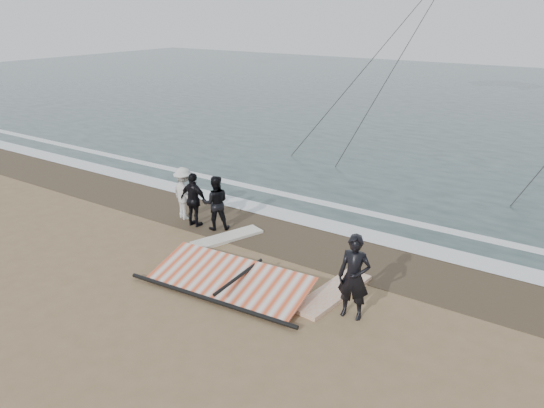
{
  "coord_description": "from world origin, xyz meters",
  "views": [
    {
      "loc": [
        6.64,
        -7.82,
        6.48
      ],
      "look_at": [
        -0.73,
        3.0,
        1.6
      ],
      "focal_mm": 35.0,
      "sensor_mm": 36.0,
      "label": 1
    }
  ],
  "objects": [
    {
      "name": "foam_near",
      "position": [
        0.0,
        5.9,
        0.03
      ],
      "size": [
        120.0,
        0.9,
        0.01
      ],
      "primitive_type": "cube",
      "color": "white",
      "rests_on": "sea"
    },
    {
      "name": "sea",
      "position": [
        0.0,
        33.0,
        0.01
      ],
      "size": [
        120.0,
        54.0,
        0.02
      ],
      "primitive_type": "cube",
      "color": "#233838",
      "rests_on": "ground"
    },
    {
      "name": "sail_rig",
      "position": [
        -0.7,
        1.16,
        0.2
      ],
      "size": [
        4.67,
        2.04,
        0.51
      ],
      "color": "black",
      "rests_on": "ground"
    },
    {
      "name": "wet_sand",
      "position": [
        0.0,
        4.5,
        0.01
      ],
      "size": [
        120.0,
        2.8,
        0.01
      ],
      "primitive_type": "cube",
      "color": "#4C3D2B",
      "rests_on": "ground"
    },
    {
      "name": "trio_cluster",
      "position": [
        -4.1,
        3.75,
        0.86
      ],
      "size": [
        2.56,
        1.1,
        1.73
      ],
      "color": "black",
      "rests_on": "ground"
    },
    {
      "name": "man_main",
      "position": [
        2.36,
        1.62,
        0.98
      ],
      "size": [
        0.77,
        0.57,
        1.96
      ],
      "primitive_type": "imported",
      "rotation": [
        0.0,
        0.0,
        0.14
      ],
      "color": "black",
      "rests_on": "ground"
    },
    {
      "name": "ground",
      "position": [
        0.0,
        0.0,
        0.0
      ],
      "size": [
        120.0,
        120.0,
        0.0
      ],
      "primitive_type": "plane",
      "color": "#8C704C",
      "rests_on": "ground"
    },
    {
      "name": "foam_far",
      "position": [
        0.0,
        7.6,
        0.03
      ],
      "size": [
        120.0,
        0.45,
        0.01
      ],
      "primitive_type": "cube",
      "color": "white",
      "rests_on": "sea"
    },
    {
      "name": "board_white",
      "position": [
        1.57,
        2.22,
        0.05
      ],
      "size": [
        0.92,
        2.56,
        0.1
      ],
      "primitive_type": "cube",
      "rotation": [
        0.0,
        0.0,
        -0.09
      ],
      "color": "white",
      "rests_on": "ground"
    },
    {
      "name": "board_cream",
      "position": [
        -2.57,
        3.35,
        0.05
      ],
      "size": [
        1.29,
        2.28,
        0.09
      ],
      "primitive_type": "cube",
      "rotation": [
        0.0,
        0.0,
        -0.34
      ],
      "color": "silver",
      "rests_on": "ground"
    }
  ]
}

